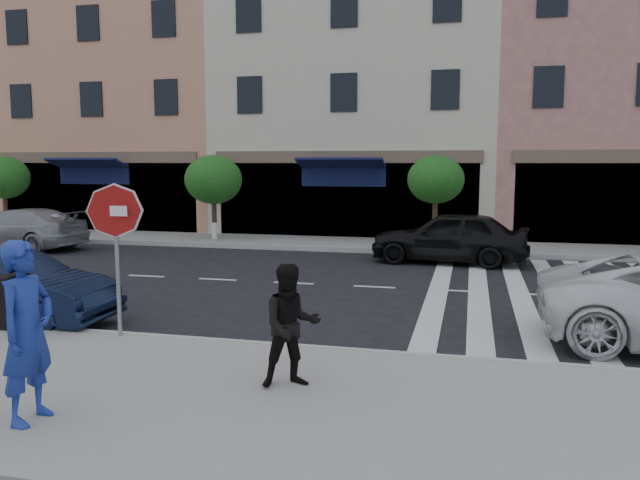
{
  "coord_description": "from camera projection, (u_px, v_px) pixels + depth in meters",
  "views": [
    {
      "loc": [
        4.19,
        -10.47,
        2.95
      ],
      "look_at": [
        1.25,
        1.59,
        1.4
      ],
      "focal_mm": 35.0,
      "sensor_mm": 36.0,
      "label": 1
    }
  ],
  "objects": [
    {
      "name": "building_west_mid",
      "position": [
        146.0,
        76.0,
        29.55
      ],
      "size": [
        10.0,
        9.0,
        14.0
      ],
      "primitive_type": "cube",
      "color": "tan",
      "rests_on": "ground"
    },
    {
      "name": "walker",
      "position": [
        291.0,
        326.0,
        7.77
      ],
      "size": [
        0.94,
        0.87,
        1.55
      ],
      "primitive_type": "imported",
      "rotation": [
        0.0,
        0.0,
        0.49
      ],
      "color": "black",
      "rests_on": "sidewalk_near"
    },
    {
      "name": "car_near_mid",
      "position": [
        5.0,
        288.0,
        11.36
      ],
      "size": [
        4.12,
        1.5,
        1.35
      ],
      "primitive_type": "imported",
      "rotation": [
        0.0,
        0.0,
        1.59
      ],
      "color": "black",
      "rests_on": "ground"
    },
    {
      "name": "sidewalk_near",
      "position": [
        122.0,
        393.0,
        7.82
      ],
      "size": [
        60.0,
        4.5,
        0.15
      ],
      "primitive_type": "cube",
      "color": "gray",
      "rests_on": "ground"
    },
    {
      "name": "street_tree_c",
      "position": [
        436.0,
        180.0,
        20.86
      ],
      "size": [
        1.9,
        1.9,
        3.04
      ],
      "color": "#473323",
      "rests_on": "sidewalk_far"
    },
    {
      "name": "ground",
      "position": [
        233.0,
        324.0,
        11.45
      ],
      "size": [
        120.0,
        120.0,
        0.0
      ],
      "primitive_type": "plane",
      "color": "black",
      "rests_on": "ground"
    },
    {
      "name": "street_tree_wb",
      "position": [
        213.0,
        180.0,
        22.75
      ],
      "size": [
        2.1,
        2.1,
        3.06
      ],
      "color": "#473323",
      "rests_on": "sidewalk_far"
    },
    {
      "name": "sidewalk_far",
      "position": [
        349.0,
        244.0,
        22.04
      ],
      "size": [
        60.0,
        3.0,
        0.15
      ],
      "primitive_type": "cube",
      "color": "gray",
      "rests_on": "ground"
    },
    {
      "name": "street_tree_wa",
      "position": [
        4.0,
        178.0,
        24.86
      ],
      "size": [
        2.0,
        2.0,
        3.05
      ],
      "color": "#473323",
      "rests_on": "sidewalk_far"
    },
    {
      "name": "building_centre",
      "position": [
        364.0,
        104.0,
        27.27
      ],
      "size": [
        11.0,
        9.0,
        11.0
      ],
      "primitive_type": "cube",
      "color": "beige",
      "rests_on": "ground"
    },
    {
      "name": "car_far_left",
      "position": [
        19.0,
        229.0,
        21.22
      ],
      "size": [
        4.93,
        2.28,
        1.4
      ],
      "primitive_type": "imported",
      "rotation": [
        0.0,
        0.0,
        -1.64
      ],
      "color": "gray",
      "rests_on": "ground"
    },
    {
      "name": "stop_sign",
      "position": [
        115.0,
        226.0,
        9.9
      ],
      "size": [
        0.87,
        0.12,
        2.47
      ],
      "rotation": [
        0.0,
        0.0,
        0.07
      ],
      "color": "gray",
      "rests_on": "sidewalk_near"
    },
    {
      "name": "photographer",
      "position": [
        27.0,
        332.0,
        6.69
      ],
      "size": [
        0.48,
        0.73,
        1.99
      ],
      "primitive_type": "imported",
      "rotation": [
        0.0,
        0.0,
        1.56
      ],
      "color": "#203695",
      "rests_on": "sidewalk_near"
    },
    {
      "name": "car_far_mid",
      "position": [
        449.0,
        237.0,
        18.29
      ],
      "size": [
        4.68,
        2.21,
        1.55
      ],
      "primitive_type": "imported",
      "rotation": [
        0.0,
        0.0,
        -1.66
      ],
      "color": "black",
      "rests_on": "ground"
    }
  ]
}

